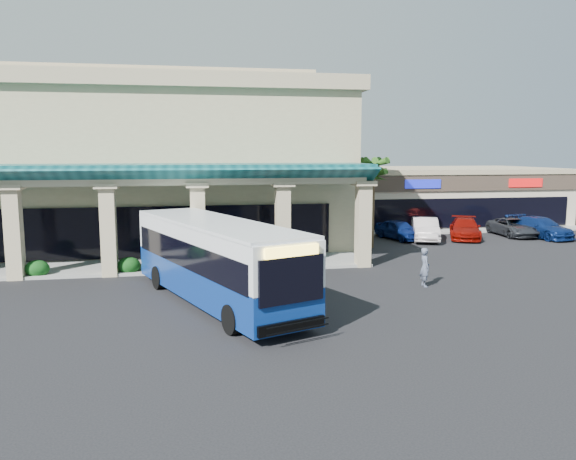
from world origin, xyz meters
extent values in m
plane|color=black|center=(0.00, 0.00, 0.00)|extent=(110.00, 110.00, 0.00)
imported|color=#50596E|center=(7.43, 0.15, 0.93)|extent=(0.47, 0.69, 1.85)
imported|color=navy|center=(11.59, 14.05, 0.72)|extent=(2.78, 4.53, 1.44)
imported|color=white|center=(13.29, 13.31, 0.81)|extent=(3.23, 5.23, 1.63)
imported|color=#8B0D06|center=(16.52, 13.57, 0.75)|extent=(4.06, 5.56, 1.50)
imported|color=#2C2E34|center=(20.73, 14.10, 0.67)|extent=(2.43, 4.94, 1.35)
imported|color=navy|center=(22.23, 12.99, 0.77)|extent=(3.23, 5.66, 1.54)
camera|label=1|loc=(-3.57, -24.21, 6.31)|focal=35.00mm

